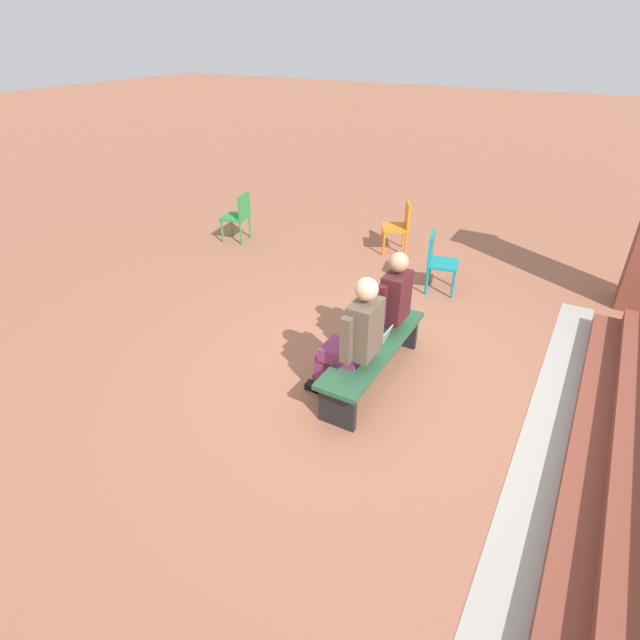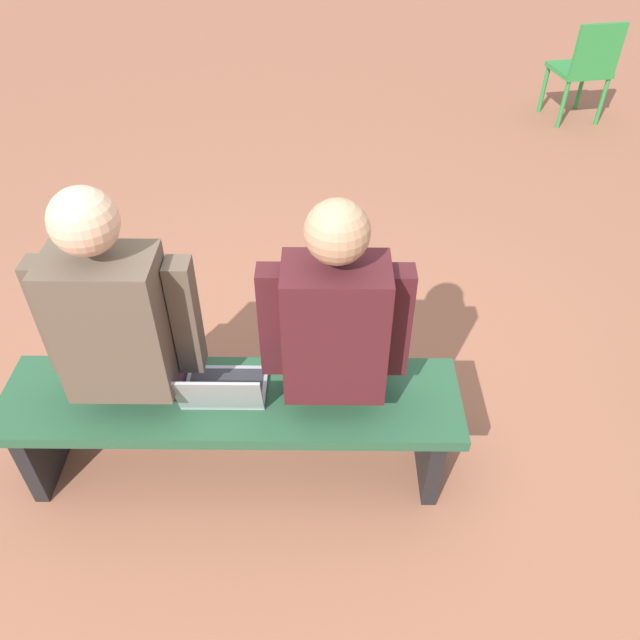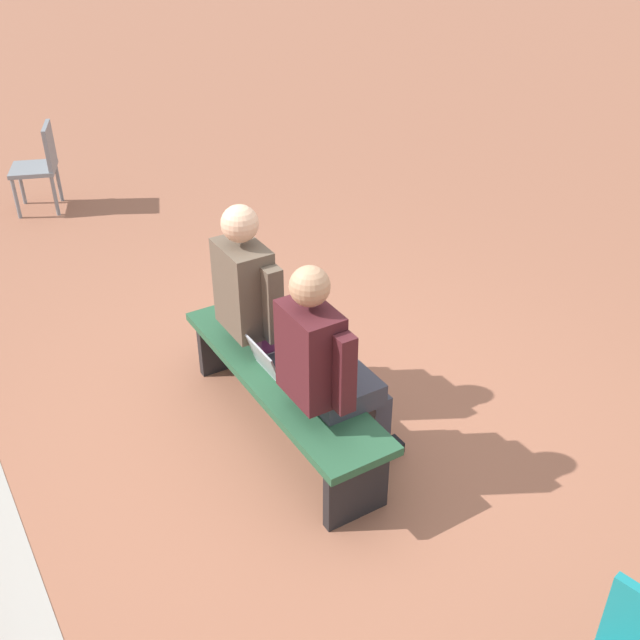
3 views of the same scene
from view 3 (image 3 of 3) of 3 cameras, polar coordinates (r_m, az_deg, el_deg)
ground_plane at (r=4.58m, az=-1.43°, el=-9.18°), size 60.00×60.00×0.00m
bench at (r=4.43m, az=-2.95°, el=-4.98°), size 1.80×0.44×0.45m
person_student at (r=3.96m, az=0.58°, el=-3.53°), size 0.54×0.68×1.33m
person_adult at (r=4.51m, az=-4.52°, el=1.46°), size 0.56×0.71×1.37m
laptop at (r=4.35m, az=-3.27°, el=-3.35°), size 0.32×0.29×0.21m
plastic_chair_mid_courtyard at (r=7.85m, az=-20.52°, el=11.19°), size 0.54×0.54×0.84m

